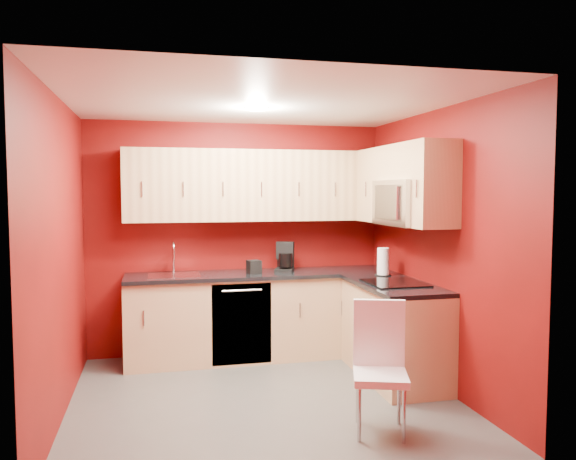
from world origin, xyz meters
name	(u,v)px	position (x,y,z in m)	size (l,w,h in m)	color
floor	(264,398)	(0.00, 0.00, 0.00)	(3.20, 3.20, 0.00)	#454441
ceiling	(263,102)	(0.00, 0.00, 2.50)	(3.20, 3.20, 0.00)	white
wall_back	(238,238)	(0.00, 1.50, 1.25)	(3.20, 3.20, 0.00)	#6D0A0A
wall_front	(312,281)	(0.00, -1.50, 1.25)	(3.20, 3.20, 0.00)	#6D0A0A
wall_left	(60,258)	(-1.60, 0.00, 1.25)	(3.00, 3.00, 0.00)	#6D0A0A
wall_right	(437,248)	(1.60, 0.00, 1.25)	(3.00, 3.00, 0.00)	#6D0A0A
base_cabinets_back	(261,316)	(0.20, 1.20, 0.43)	(2.80, 0.60, 0.87)	tan
base_cabinets_right	(394,332)	(1.30, 0.25, 0.43)	(0.60, 1.30, 0.87)	tan
countertop_back	(261,274)	(0.20, 1.19, 0.89)	(2.80, 0.63, 0.04)	black
countertop_right	(394,285)	(1.29, 0.23, 0.89)	(0.63, 1.27, 0.04)	black
upper_cabinets_back	(258,186)	(0.20, 1.32, 1.83)	(2.80, 0.35, 0.75)	tan
upper_cabinets_right	(400,179)	(1.42, 0.44, 1.89)	(0.35, 1.55, 0.75)	tan
microwave	(407,203)	(1.39, 0.20, 1.66)	(0.42, 0.76, 0.42)	silver
cooktop	(395,283)	(1.28, 0.20, 0.92)	(0.50, 0.55, 0.01)	black
sink	(174,272)	(-0.70, 1.20, 0.94)	(0.52, 0.42, 0.35)	silver
dishwasher_front	(242,324)	(-0.05, 0.91, 0.43)	(0.60, 0.02, 0.82)	black
downlight	(256,109)	(0.00, 0.30, 2.48)	(0.20, 0.20, 0.01)	white
coffee_maker	(284,257)	(0.46, 1.22, 1.06)	(0.19, 0.25, 0.31)	black
napkin_holder	(254,267)	(0.11, 1.12, 0.98)	(0.13, 0.13, 0.14)	black
paper_towel	(383,262)	(1.37, 0.69, 1.05)	(0.16, 0.16, 0.28)	white
dining_chair	(380,369)	(0.70, -0.86, 0.48)	(0.38, 0.40, 0.95)	white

